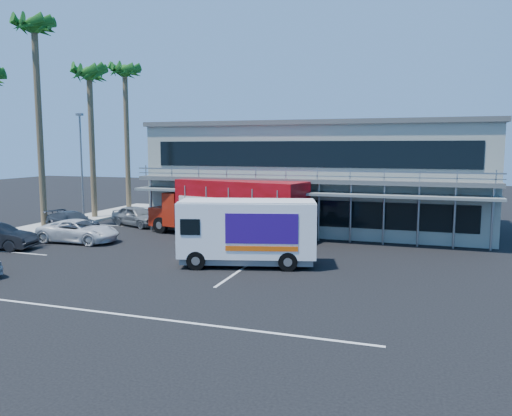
% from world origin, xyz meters
% --- Properties ---
extents(ground, '(120.00, 120.00, 0.00)m').
position_xyz_m(ground, '(0.00, 0.00, 0.00)').
color(ground, black).
rests_on(ground, ground).
extents(building, '(22.40, 12.00, 7.30)m').
position_xyz_m(building, '(3.00, 14.94, 3.66)').
color(building, '#9BA193').
rests_on(building, ground).
extents(curb_strip, '(3.00, 32.00, 0.16)m').
position_xyz_m(curb_strip, '(-15.00, 6.00, 0.08)').
color(curb_strip, '#A5A399').
rests_on(curb_strip, ground).
extents(palm_d, '(2.80, 2.80, 14.75)m').
position_xyz_m(palm_d, '(-15.20, 8.00, 12.80)').
color(palm_d, brown).
rests_on(palm_d, ground).
extents(palm_e, '(2.80, 2.80, 12.25)m').
position_xyz_m(palm_e, '(-14.70, 13.00, 10.57)').
color(palm_e, brown).
rests_on(palm_e, ground).
extents(palm_f, '(2.80, 2.80, 13.25)m').
position_xyz_m(palm_f, '(-15.10, 18.50, 11.47)').
color(palm_f, brown).
rests_on(palm_f, ground).
extents(light_pole_far, '(0.50, 0.25, 8.09)m').
position_xyz_m(light_pole_far, '(-14.20, 11.00, 4.50)').
color(light_pole_far, gray).
rests_on(light_pole_far, ground).
extents(red_truck, '(11.01, 4.82, 3.61)m').
position_xyz_m(red_truck, '(-1.45, 8.67, 1.99)').
color(red_truck, '#9D1C0C').
rests_on(red_truck, ground).
extents(white_van, '(6.79, 3.82, 3.15)m').
position_xyz_m(white_van, '(1.99, 2.00, 1.67)').
color(white_van, white).
rests_on(white_van, ground).
extents(parked_car_c, '(4.91, 2.39, 1.34)m').
position_xyz_m(parked_car_c, '(-9.50, 4.40, 0.67)').
color(parked_car_c, silver).
rests_on(parked_car_c, ground).
extents(parked_car_d, '(4.85, 3.15, 1.31)m').
position_xyz_m(parked_car_d, '(-12.50, 7.60, 0.65)').
color(parked_car_d, '#2A3139').
rests_on(parked_car_d, ground).
extents(parked_car_e, '(4.58, 3.06, 1.45)m').
position_xyz_m(parked_car_e, '(-9.50, 10.80, 0.72)').
color(parked_car_e, slate).
rests_on(parked_car_e, ground).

